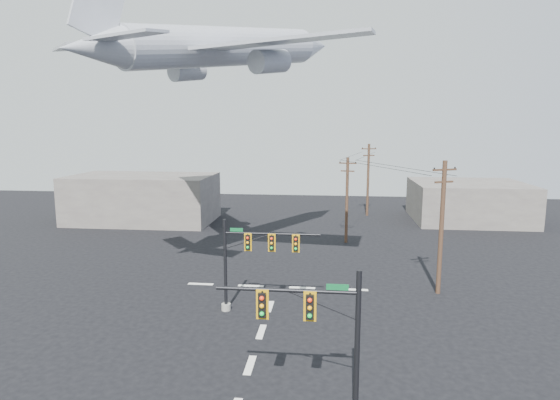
# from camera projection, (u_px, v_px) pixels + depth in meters

# --- Properties ---
(ground) EXTENTS (120.00, 120.00, 0.00)m
(ground) POSITION_uv_depth(u_px,v_px,m) (250.00, 365.00, 24.35)
(ground) COLOR black
(ground) RESTS_ON ground
(lane_markings) EXTENTS (14.00, 21.20, 0.01)m
(lane_markings) POSITION_uv_depth(u_px,v_px,m) (264.00, 323.00, 29.58)
(lane_markings) COLOR silver
(lane_markings) RESTS_ON ground
(signal_mast_near) EXTENTS (6.18, 0.73, 6.64)m
(signal_mast_near) POSITION_uv_depth(u_px,v_px,m) (326.00, 342.00, 19.22)
(signal_mast_near) COLOR gray
(signal_mast_near) RESTS_ON ground
(signal_mast_far) EXTENTS (6.60, 0.69, 6.26)m
(signal_mast_far) POSITION_uv_depth(u_px,v_px,m) (249.00, 260.00, 30.81)
(signal_mast_far) COLOR gray
(signal_mast_far) RESTS_ON ground
(utility_pole_a) EXTENTS (1.85, 0.95, 9.88)m
(utility_pole_a) POSITION_uv_depth(u_px,v_px,m) (442.00, 225.00, 33.95)
(utility_pole_a) COLOR #492F1F
(utility_pole_a) RESTS_ON ground
(utility_pole_b) EXTENTS (1.81, 0.53, 9.06)m
(utility_pole_b) POSITION_uv_depth(u_px,v_px,m) (347.00, 199.00, 49.03)
(utility_pole_b) COLOR #492F1F
(utility_pole_b) RESTS_ON ground
(utility_pole_c) EXTENTS (2.00, 0.55, 9.86)m
(utility_pole_c) POSITION_uv_depth(u_px,v_px,m) (368.00, 178.00, 63.73)
(utility_pole_c) COLOR #492F1F
(utility_pole_c) RESTS_ON ground
(power_lines) EXTENTS (8.04, 30.03, 0.05)m
(power_lines) POSITION_uv_depth(u_px,v_px,m) (371.00, 160.00, 48.29)
(power_lines) COLOR black
(airliner) EXTENTS (22.06, 24.35, 7.10)m
(airliner) POSITION_uv_depth(u_px,v_px,m) (227.00, 48.00, 36.30)
(airliner) COLOR #A3A7AE
(building_left) EXTENTS (18.00, 10.00, 6.00)m
(building_left) POSITION_uv_depth(u_px,v_px,m) (143.00, 198.00, 60.34)
(building_left) COLOR slate
(building_left) RESTS_ON ground
(building_right) EXTENTS (14.00, 12.00, 5.00)m
(building_right) POSITION_uv_depth(u_px,v_px,m) (468.00, 202.00, 60.89)
(building_right) COLOR slate
(building_right) RESTS_ON ground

